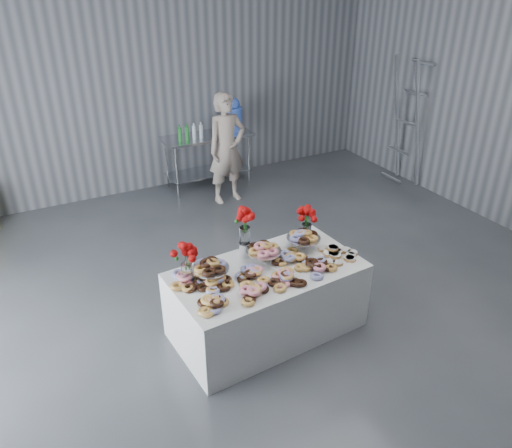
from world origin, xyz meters
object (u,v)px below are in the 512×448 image
Objects in this scene: water_jug at (234,116)px; stepladder at (407,123)px; display_table at (267,300)px; person at (227,149)px; prep_table at (208,151)px.

stepladder is at bearing -30.40° from water_jug.
water_jug is at bearing 68.84° from display_table.
person is (1.02, 3.12, 0.49)m from display_table.
stepladder is (2.97, -1.45, 0.46)m from prep_table.
display_table is 1.10× the size of person.
display_table is 0.88× the size of stepladder.
stepladder is (3.94, 2.34, 0.70)m from display_table.
water_jug reaches higher than display_table.
water_jug is at bearing -0.00° from prep_table.
person is at bearing 71.94° from display_table.
person is at bearing 165.11° from stepladder.
prep_table is (0.97, 3.79, 0.24)m from display_table.
display_table is at bearing -111.16° from water_jug.
water_jug reaches higher than prep_table.
stepladder is (2.47, -1.45, -0.07)m from water_jug.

